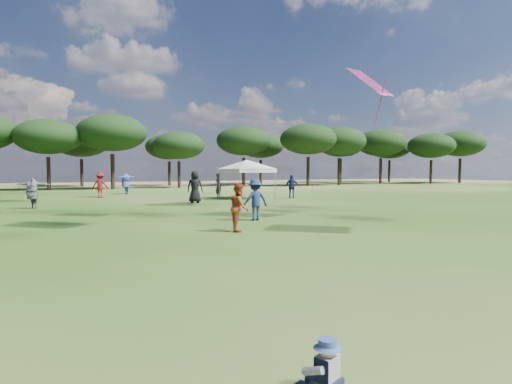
# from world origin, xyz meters

# --- Properties ---
(tree_line) EXTENTS (108.78, 17.63, 7.77)m
(tree_line) POSITION_xyz_m (2.39, 47.41, 5.42)
(tree_line) COLOR black
(tree_line) RESTS_ON ground
(tent_right) EXTENTS (5.91, 5.91, 2.94)m
(tent_right) POSITION_xyz_m (9.79, 25.59, 2.51)
(tent_right) COLOR gray
(tent_right) RESTS_ON ground
(toddler) EXTENTS (0.40, 0.43, 0.52)m
(toddler) POSITION_xyz_m (-0.09, 1.97, 0.23)
(toddler) COLOR black
(toddler) RESTS_ON ground
(festival_crowd) EXTENTS (29.54, 24.38, 1.92)m
(festival_crowd) POSITION_xyz_m (-1.89, 24.22, 0.85)
(festival_crowd) COLOR maroon
(festival_crowd) RESTS_ON ground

